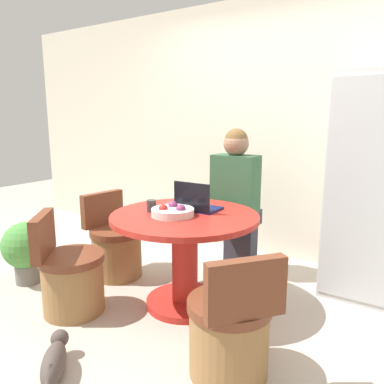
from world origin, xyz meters
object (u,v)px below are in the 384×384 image
at_px(refrigerator, 378,187).
at_px(person_seated, 237,195).
at_px(chair_left_side, 116,248).
at_px(chair_near_left_corner, 70,278).
at_px(dining_table, 185,246).
at_px(cat, 55,361).
at_px(laptop, 197,204).
at_px(fruit_bowl, 173,211).
at_px(chair_near_right_corner, 230,333).
at_px(potted_plant, 26,248).

relative_size(refrigerator, person_seated, 1.32).
relative_size(chair_left_side, chair_near_left_corner, 1.00).
bearing_deg(person_seated, refrigerator, -166.42).
height_order(dining_table, cat, dining_table).
distance_m(chair_near_left_corner, person_seated, 1.57).
distance_m(refrigerator, laptop, 1.45).
distance_m(chair_near_left_corner, fruit_bowl, 0.91).
bearing_deg(chair_near_right_corner, person_seated, -116.00).
distance_m(refrigerator, person_seated, 1.15).
bearing_deg(potted_plant, laptop, 21.83).
height_order(dining_table, potted_plant, dining_table).
xyz_separation_m(chair_near_right_corner, potted_plant, (-2.05, 0.11, 0.05)).
bearing_deg(refrigerator, dining_table, -137.95).
height_order(chair_near_left_corner, cat, chair_near_left_corner).
height_order(chair_left_side, laptop, laptop).
distance_m(dining_table, cat, 1.15).
bearing_deg(cat, potted_plant, 18.97).
relative_size(chair_near_right_corner, cat, 1.95).
relative_size(dining_table, potted_plant, 2.03).
xyz_separation_m(laptop, fruit_bowl, (-0.06, -0.23, -0.02)).
xyz_separation_m(person_seated, fruit_bowl, (-0.09, -0.86, 0.02)).
height_order(chair_near_right_corner, person_seated, person_seated).
xyz_separation_m(chair_left_side, laptop, (0.86, 0.03, 0.51)).
relative_size(refrigerator, cat, 4.57).
bearing_deg(dining_table, laptop, 83.57).
bearing_deg(potted_plant, cat, -27.99).
height_order(chair_near_right_corner, potted_plant, chair_near_right_corner).
height_order(fruit_bowl, cat, fruit_bowl).
distance_m(chair_near_right_corner, person_seated, 1.52).
xyz_separation_m(refrigerator, laptop, (-1.14, -0.90, -0.11)).
bearing_deg(laptop, fruit_bowl, 74.97).
height_order(laptop, potted_plant, laptop).
xyz_separation_m(chair_left_side, chair_near_left_corner, (0.19, -0.66, 0.00)).
bearing_deg(potted_plant, refrigerator, 29.87).
bearing_deg(dining_table, chair_near_right_corner, -38.57).
bearing_deg(chair_left_side, refrigerator, -57.40).
xyz_separation_m(chair_left_side, chair_near_right_corner, (1.51, -0.65, 0.00)).
bearing_deg(person_seated, cat, 83.71).
bearing_deg(refrigerator, chair_near_left_corner, -138.74).
height_order(laptop, cat, laptop).
height_order(dining_table, chair_near_left_corner, chair_near_left_corner).
bearing_deg(person_seated, chair_left_side, 36.46).
bearing_deg(laptop, dining_table, 83.57).
distance_m(chair_left_side, fruit_bowl, 0.96).
distance_m(fruit_bowl, potted_plant, 1.45).
height_order(refrigerator, person_seated, refrigerator).
bearing_deg(chair_near_left_corner, potted_plant, 40.40).
relative_size(chair_near_left_corner, person_seated, 0.56).
distance_m(refrigerator, dining_table, 1.60).
xyz_separation_m(fruit_bowl, potted_plant, (-1.34, -0.33, -0.45)).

